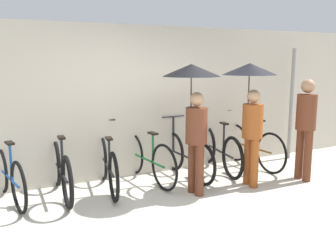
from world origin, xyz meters
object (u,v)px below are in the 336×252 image
Objects in this scene: parked_bicycle_0 at (9,176)px; pedestrian_trailing at (306,122)px; parked_bicycle_6 at (252,146)px; pedestrian_center at (251,94)px; parked_bicycle_2 at (108,166)px; parked_bicycle_1 at (61,171)px; pedestrian_leading at (193,97)px; parked_bicycle_4 at (187,156)px; parked_bicycle_3 at (147,159)px; parked_bicycle_5 at (219,150)px.

parked_bicycle_0 is 0.99× the size of pedestrian_trailing.
parked_bicycle_6 is 1.49m from pedestrian_center.
parked_bicycle_2 is 0.91× the size of pedestrian_center.
pedestrian_center reaches higher than parked_bicycle_1.
parked_bicycle_0 is 0.86× the size of pedestrian_center.
pedestrian_leading is 2.03m from pedestrian_trailing.
parked_bicycle_2 is at bearing -90.45° from parked_bicycle_1.
pedestrian_trailing reaches higher than parked_bicycle_1.
parked_bicycle_4 is 1.32m from pedestrian_leading.
parked_bicycle_2 is 1.06× the size of parked_bicycle_4.
parked_bicycle_2 is at bearing 91.18° from parked_bicycle_3.
parked_bicycle_0 is 0.86× the size of pedestrian_leading.
pedestrian_leading reaches higher than parked_bicycle_5.
parked_bicycle_2 reaches higher than parked_bicycle_4.
pedestrian_leading reaches higher than parked_bicycle_6.
parked_bicycle_3 is 1.40m from parked_bicycle_5.
parked_bicycle_4 is 0.86× the size of pedestrian_center.
parked_bicycle_3 reaches higher than parked_bicycle_0.
pedestrian_trailing is (3.06, -0.98, 0.61)m from parked_bicycle_2.
parked_bicycle_1 is at bearing 96.17° from parked_bicycle_2.
pedestrian_center is (0.70, -0.76, 1.09)m from parked_bicycle_4.
parked_bicycle_2 is 1.05× the size of pedestrian_trailing.
parked_bicycle_4 is 1.40m from parked_bicycle_6.
parked_bicycle_4 is at bearing 149.20° from pedestrian_trailing.
parked_bicycle_0 is 0.96× the size of parked_bicycle_6.
parked_bicycle_0 is 0.94× the size of parked_bicycle_3.
pedestrian_center is (-0.70, -0.77, 1.07)m from parked_bicycle_6.
pedestrian_trailing is (3.76, -1.01, 0.60)m from parked_bicycle_1.
parked_bicycle_1 is 0.99× the size of parked_bicycle_5.
parked_bicycle_0 is at bearing 85.31° from parked_bicycle_1.
pedestrian_trailing reaches higher than parked_bicycle_6.
parked_bicycle_4 is 1.50m from pedestrian_center.
pedestrian_trailing is at bearing -167.53° from parked_bicycle_6.
parked_bicycle_0 reaches higher than parked_bicycle_6.
parked_bicycle_3 is at bearing 98.30° from parked_bicycle_5.
parked_bicycle_4 is (0.70, -0.09, -0.02)m from parked_bicycle_3.
parked_bicycle_5 reaches higher than parked_bicycle_2.
parked_bicycle_3 is at bearing -100.43° from parked_bicycle_0.
pedestrian_center is at bearing 135.41° from parked_bicycle_6.
parked_bicycle_4 is at bearing -81.40° from parked_bicycle_2.
parked_bicycle_0 is at bearing 156.09° from pedestrian_leading.
parked_bicycle_3 is at bearing -74.10° from parked_bicycle_2.
parked_bicycle_6 is 2.11m from pedestrian_leading.
parked_bicycle_5 is at bearing 81.89° from parked_bicycle_6.
pedestrian_trailing is (2.37, -1.07, 0.60)m from parked_bicycle_3.
parked_bicycle_4 is 0.71m from parked_bicycle_5.
parked_bicycle_6 is at bearing -98.17° from parked_bicycle_3.
parked_bicycle_1 is 3.10m from pedestrian_center.
parked_bicycle_1 is at bearing 152.11° from pedestrian_leading.
parked_bicycle_2 is 0.70m from parked_bicycle_3.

